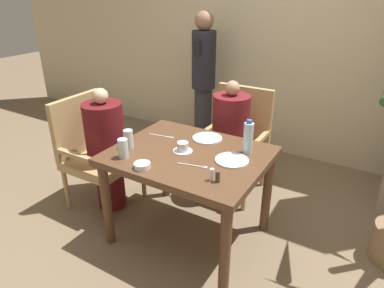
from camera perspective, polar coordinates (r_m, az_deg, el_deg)
name	(u,v)px	position (r m, az deg, el deg)	size (l,w,h in m)	color
ground_plane	(189,234)	(2.82, -0.47, -14.79)	(16.00, 16.00, 0.00)	#7A664C
wall_back	(280,27)	(3.88, 14.50, 18.39)	(8.00, 0.06, 2.80)	beige
dining_table	(189,166)	(2.46, -0.52, -3.64)	(1.08, 0.87, 0.73)	brown
chair_left_side	(94,149)	(3.06, -15.99, -0.82)	(0.54, 0.54, 0.96)	tan
diner_in_left_chair	(107,149)	(2.95, -14.05, -0.82)	(0.32, 0.32, 1.08)	#5B1419
chair_far_side	(236,138)	(3.19, 7.42, 1.07)	(0.54, 0.54, 0.96)	tan
diner_in_far_chair	(230,139)	(3.05, 6.32, 0.81)	(0.32, 0.32, 1.09)	maroon
standing_host	(203,79)	(3.93, 1.93, 10.85)	(0.26, 0.30, 1.56)	#2D2D33
plate_main_left	(232,160)	(2.32, 6.65, -2.70)	(0.23, 0.23, 0.01)	white
plate_main_right	(208,138)	(2.63, 2.61, 0.96)	(0.23, 0.23, 0.01)	white
teacup_with_saucer	(183,148)	(2.42, -1.56, -0.62)	(0.14, 0.14, 0.07)	white
bowl_small	(142,165)	(2.23, -8.31, -3.56)	(0.11, 0.11, 0.04)	white
water_bottle	(248,138)	(2.39, 9.34, 1.02)	(0.07, 0.07, 0.25)	silver
glass_tall_near	(123,148)	(2.36, -11.41, -0.73)	(0.07, 0.07, 0.14)	silver
glass_tall_mid	(128,139)	(2.50, -10.55, 0.83)	(0.07, 0.07, 0.14)	silver
salt_shaker	(212,175)	(2.07, 3.33, -5.11)	(0.03, 0.03, 0.08)	white
pepper_shaker	(218,177)	(2.06, 4.30, -5.43)	(0.03, 0.03, 0.07)	#4C3D2D
fork_beside_plate	(195,166)	(2.24, 0.56, -3.67)	(0.20, 0.06, 0.00)	silver
knife_beside_plate	(162,136)	(2.68, -4.97, 1.33)	(0.22, 0.05, 0.00)	silver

